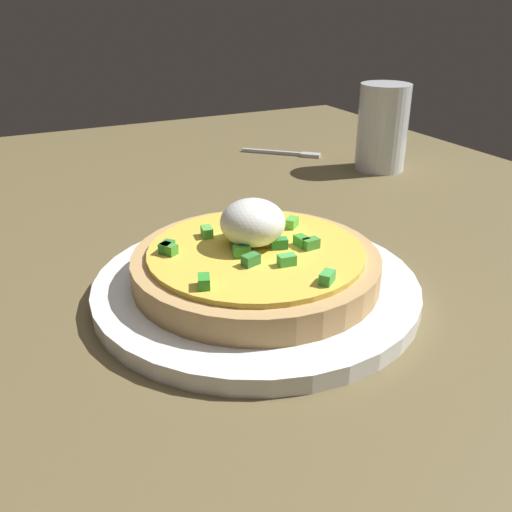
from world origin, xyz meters
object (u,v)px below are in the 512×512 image
Objects in this scene: plate at (256,286)px; fork at (288,153)px; cup_near at (382,129)px; pizza at (256,261)px.

fork is (-35.39, 22.99, -0.45)cm from plate.
plate is 2.75× the size of fork.
plate is at bearing -52.28° from cup_near.
plate is at bearing -7.93° from pizza.
plate is at bearing -79.87° from fork.
pizza is 2.07× the size of fork.
fork is at bearing 146.99° from plate.
cup_near is (-23.71, 30.66, 4.74)cm from plate.
plate is 1.33× the size of pizza.
pizza reaches higher than plate.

